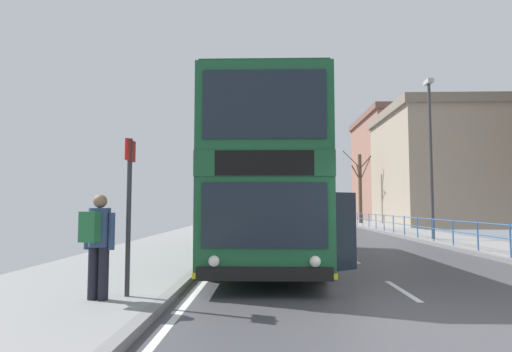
{
  "coord_description": "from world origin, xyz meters",
  "views": [
    {
      "loc": [
        -2.6,
        -5.69,
        1.63
      ],
      "look_at": [
        -2.88,
        4.51,
        2.36
      ],
      "focal_mm": 29.36,
      "sensor_mm": 36.0,
      "label": 1
    }
  ],
  "objects_px": {
    "pedestrian_with_backpack": "(98,238)",
    "street_lamp_far_side": "(431,145)",
    "bus_stop_sign_near": "(129,198)",
    "double_decker_bus_main": "(265,184)",
    "background_building_02": "(418,167)",
    "background_building_00": "(463,167)",
    "bare_tree_far_01": "(360,186)"
  },
  "relations": [
    {
      "from": "pedestrian_with_backpack",
      "to": "street_lamp_far_side",
      "type": "distance_m",
      "value": 16.56
    },
    {
      "from": "bus_stop_sign_near",
      "to": "street_lamp_far_side",
      "type": "relative_size",
      "value": 0.36
    },
    {
      "from": "double_decker_bus_main",
      "to": "street_lamp_far_side",
      "type": "height_order",
      "value": "street_lamp_far_side"
    },
    {
      "from": "pedestrian_with_backpack",
      "to": "background_building_02",
      "type": "xyz_separation_m",
      "value": [
        21.79,
        46.5,
        5.46
      ]
    },
    {
      "from": "bus_stop_sign_near",
      "to": "street_lamp_far_side",
      "type": "distance_m",
      "value": 15.97
    },
    {
      "from": "pedestrian_with_backpack",
      "to": "bus_stop_sign_near",
      "type": "height_order",
      "value": "bus_stop_sign_near"
    },
    {
      "from": "double_decker_bus_main",
      "to": "background_building_00",
      "type": "relative_size",
      "value": 0.8
    },
    {
      "from": "pedestrian_with_backpack",
      "to": "background_building_02",
      "type": "relative_size",
      "value": 0.11
    },
    {
      "from": "double_decker_bus_main",
      "to": "background_building_00",
      "type": "height_order",
      "value": "background_building_00"
    },
    {
      "from": "street_lamp_far_side",
      "to": "pedestrian_with_backpack",
      "type": "bearing_deg",
      "value": -129.05
    },
    {
      "from": "bus_stop_sign_near",
      "to": "bare_tree_far_01",
      "type": "relative_size",
      "value": 0.41
    },
    {
      "from": "pedestrian_with_backpack",
      "to": "street_lamp_far_side",
      "type": "height_order",
      "value": "street_lamp_far_side"
    },
    {
      "from": "double_decker_bus_main",
      "to": "bare_tree_far_01",
      "type": "height_order",
      "value": "bare_tree_far_01"
    },
    {
      "from": "background_building_02",
      "to": "background_building_00",
      "type": "bearing_deg",
      "value": -98.86
    },
    {
      "from": "pedestrian_with_backpack",
      "to": "bus_stop_sign_near",
      "type": "relative_size",
      "value": 0.64
    },
    {
      "from": "background_building_00",
      "to": "background_building_02",
      "type": "xyz_separation_m",
      "value": [
        2.84,
        18.23,
        1.72
      ]
    },
    {
      "from": "pedestrian_with_backpack",
      "to": "background_building_00",
      "type": "xyz_separation_m",
      "value": [
        18.95,
        28.27,
        3.75
      ]
    },
    {
      "from": "street_lamp_far_side",
      "to": "bare_tree_far_01",
      "type": "distance_m",
      "value": 18.1
    },
    {
      "from": "background_building_00",
      "to": "background_building_02",
      "type": "relative_size",
      "value": 0.86
    },
    {
      "from": "bus_stop_sign_near",
      "to": "background_building_02",
      "type": "height_order",
      "value": "background_building_02"
    },
    {
      "from": "double_decker_bus_main",
      "to": "bus_stop_sign_near",
      "type": "relative_size",
      "value": 3.96
    },
    {
      "from": "bare_tree_far_01",
      "to": "street_lamp_far_side",
      "type": "bearing_deg",
      "value": -92.31
    },
    {
      "from": "background_building_00",
      "to": "double_decker_bus_main",
      "type": "bearing_deg",
      "value": -126.01
    },
    {
      "from": "street_lamp_far_side",
      "to": "background_building_02",
      "type": "bearing_deg",
      "value": 71.16
    },
    {
      "from": "background_building_02",
      "to": "pedestrian_with_backpack",
      "type": "bearing_deg",
      "value": -115.11
    },
    {
      "from": "bus_stop_sign_near",
      "to": "street_lamp_far_side",
      "type": "xyz_separation_m",
      "value": [
        9.84,
        12.29,
        2.66
      ]
    },
    {
      "from": "street_lamp_far_side",
      "to": "bus_stop_sign_near",
      "type": "bearing_deg",
      "value": -128.67
    },
    {
      "from": "bus_stop_sign_near",
      "to": "bare_tree_far_01",
      "type": "xyz_separation_m",
      "value": [
        10.57,
        30.35,
        1.64
      ]
    },
    {
      "from": "bare_tree_far_01",
      "to": "pedestrian_with_backpack",
      "type": "bearing_deg",
      "value": -109.66
    },
    {
      "from": "bus_stop_sign_near",
      "to": "pedestrian_with_backpack",
      "type": "bearing_deg",
      "value": -141.16
    },
    {
      "from": "double_decker_bus_main",
      "to": "pedestrian_with_backpack",
      "type": "xyz_separation_m",
      "value": [
        -2.65,
        -5.84,
        -1.16
      ]
    },
    {
      "from": "background_building_00",
      "to": "bus_stop_sign_near",
      "type": "bearing_deg",
      "value": -123.58
    }
  ]
}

